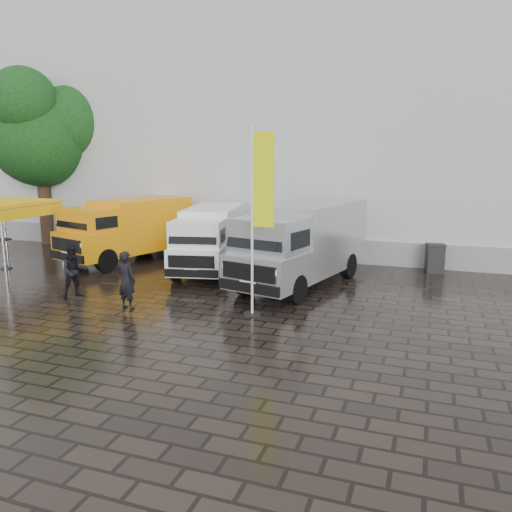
{
  "coord_description": "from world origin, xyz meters",
  "views": [
    {
      "loc": [
        5.46,
        -12.8,
        4.43
      ],
      "look_at": [
        0.18,
        2.2,
        1.24
      ],
      "focal_mm": 35.0,
      "sensor_mm": 36.0,
      "label": 1
    }
  ],
  "objects_px": {
    "wheelie_bin": "(435,258)",
    "person_front": "(126,280)",
    "van_yellow": "(126,231)",
    "canopy_tent": "(0,206)",
    "flagpole": "(258,211)",
    "van_white": "(210,240)",
    "cocktail_table": "(5,254)",
    "van_silver": "(301,246)",
    "person_tent": "(74,271)"
  },
  "relations": [
    {
      "from": "van_yellow",
      "to": "flagpole",
      "type": "xyz_separation_m",
      "value": [
        7.72,
        -5.14,
        1.65
      ]
    },
    {
      "from": "van_silver",
      "to": "wheelie_bin",
      "type": "distance_m",
      "value": 5.79
    },
    {
      "from": "flagpole",
      "to": "person_front",
      "type": "bearing_deg",
      "value": -169.36
    },
    {
      "from": "van_yellow",
      "to": "flagpole",
      "type": "bearing_deg",
      "value": -16.23
    },
    {
      "from": "wheelie_bin",
      "to": "van_white",
      "type": "bearing_deg",
      "value": -173.13
    },
    {
      "from": "van_yellow",
      "to": "canopy_tent",
      "type": "relative_size",
      "value": 1.79
    },
    {
      "from": "van_yellow",
      "to": "cocktail_table",
      "type": "bearing_deg",
      "value": -125.44
    },
    {
      "from": "van_silver",
      "to": "person_tent",
      "type": "bearing_deg",
      "value": -135.44
    },
    {
      "from": "flagpole",
      "to": "person_tent",
      "type": "xyz_separation_m",
      "value": [
        -6.14,
        -0.16,
        -2.12
      ]
    },
    {
      "from": "van_yellow",
      "to": "person_tent",
      "type": "relative_size",
      "value": 3.36
    },
    {
      "from": "person_front",
      "to": "van_silver",
      "type": "bearing_deg",
      "value": -122.34
    },
    {
      "from": "van_white",
      "to": "van_silver",
      "type": "height_order",
      "value": "van_silver"
    },
    {
      "from": "van_yellow",
      "to": "person_front",
      "type": "distance_m",
      "value": 7.05
    },
    {
      "from": "van_yellow",
      "to": "cocktail_table",
      "type": "xyz_separation_m",
      "value": [
        -3.78,
        -2.86,
        -0.71
      ]
    },
    {
      "from": "flagpole",
      "to": "van_silver",
      "type": "bearing_deg",
      "value": 85.39
    },
    {
      "from": "van_white",
      "to": "person_front",
      "type": "distance_m",
      "value": 5.39
    },
    {
      "from": "person_tent",
      "to": "van_silver",
      "type": "bearing_deg",
      "value": -19.29
    },
    {
      "from": "canopy_tent",
      "to": "person_front",
      "type": "height_order",
      "value": "canopy_tent"
    },
    {
      "from": "van_white",
      "to": "cocktail_table",
      "type": "height_order",
      "value": "van_white"
    },
    {
      "from": "van_silver",
      "to": "person_tent",
      "type": "height_order",
      "value": "van_silver"
    },
    {
      "from": "wheelie_bin",
      "to": "person_front",
      "type": "distance_m",
      "value": 11.75
    },
    {
      "from": "van_white",
      "to": "van_silver",
      "type": "bearing_deg",
      "value": -25.99
    },
    {
      "from": "flagpole",
      "to": "van_yellow",
      "type": "bearing_deg",
      "value": 146.32
    },
    {
      "from": "van_yellow",
      "to": "person_front",
      "type": "height_order",
      "value": "van_yellow"
    },
    {
      "from": "van_white",
      "to": "flagpole",
      "type": "relative_size",
      "value": 1.07
    },
    {
      "from": "wheelie_bin",
      "to": "person_tent",
      "type": "xyz_separation_m",
      "value": [
        -10.84,
        -7.51,
        0.29
      ]
    },
    {
      "from": "van_white",
      "to": "van_silver",
      "type": "distance_m",
      "value": 4.05
    },
    {
      "from": "van_silver",
      "to": "cocktail_table",
      "type": "distance_m",
      "value": 11.91
    },
    {
      "from": "cocktail_table",
      "to": "van_yellow",
      "type": "bearing_deg",
      "value": 37.11
    },
    {
      "from": "van_white",
      "to": "wheelie_bin",
      "type": "distance_m",
      "value": 8.78
    },
    {
      "from": "van_white",
      "to": "canopy_tent",
      "type": "relative_size",
      "value": 1.77
    },
    {
      "from": "person_tent",
      "to": "canopy_tent",
      "type": "bearing_deg",
      "value": 106.15
    },
    {
      "from": "van_yellow",
      "to": "canopy_tent",
      "type": "height_order",
      "value": "canopy_tent"
    },
    {
      "from": "van_white",
      "to": "person_tent",
      "type": "distance_m",
      "value": 5.45
    },
    {
      "from": "van_white",
      "to": "flagpole",
      "type": "bearing_deg",
      "value": -64.15
    },
    {
      "from": "cocktail_table",
      "to": "person_front",
      "type": "height_order",
      "value": "person_front"
    },
    {
      "from": "van_yellow",
      "to": "van_silver",
      "type": "bearing_deg",
      "value": 7.12
    },
    {
      "from": "flagpole",
      "to": "person_tent",
      "type": "height_order",
      "value": "flagpole"
    },
    {
      "from": "van_yellow",
      "to": "canopy_tent",
      "type": "distance_m",
      "value": 4.88
    },
    {
      "from": "canopy_tent",
      "to": "person_front",
      "type": "xyz_separation_m",
      "value": [
        7.52,
        -2.85,
        -1.67
      ]
    },
    {
      "from": "canopy_tent",
      "to": "cocktail_table",
      "type": "relative_size",
      "value": 2.64
    },
    {
      "from": "van_silver",
      "to": "canopy_tent",
      "type": "height_order",
      "value": "van_silver"
    },
    {
      "from": "van_silver",
      "to": "van_yellow",
      "type": "bearing_deg",
      "value": -176.61
    },
    {
      "from": "van_yellow",
      "to": "wheelie_bin",
      "type": "distance_m",
      "value": 12.63
    },
    {
      "from": "person_tent",
      "to": "flagpole",
      "type": "bearing_deg",
      "value": -48.62
    },
    {
      "from": "van_yellow",
      "to": "person_front",
      "type": "bearing_deg",
      "value": -39.04
    },
    {
      "from": "canopy_tent",
      "to": "van_yellow",
      "type": "bearing_deg",
      "value": 39.69
    },
    {
      "from": "van_silver",
      "to": "wheelie_bin",
      "type": "height_order",
      "value": "van_silver"
    },
    {
      "from": "van_white",
      "to": "canopy_tent",
      "type": "bearing_deg",
      "value": -173.98
    },
    {
      "from": "wheelie_bin",
      "to": "person_front",
      "type": "xyz_separation_m",
      "value": [
        -8.54,
        -8.07,
        0.31
      ]
    }
  ]
}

